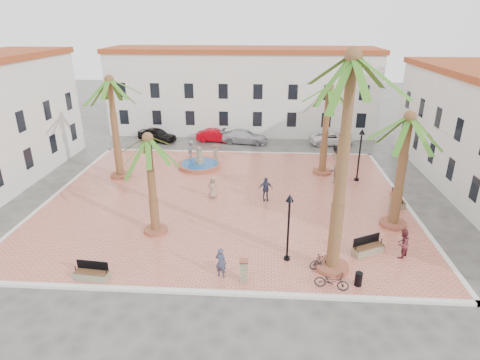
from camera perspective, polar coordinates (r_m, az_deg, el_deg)
The scene contains 35 objects.
ground at distance 29.91m, azimuth -1.91°, elevation -2.80°, with size 120.00×120.00×0.00m, color #56544F.
plaza at distance 29.88m, azimuth -1.92°, elevation -2.66°, with size 26.00×22.00×0.15m, color #DF755F.
kerb_n at distance 40.09m, azimuth -0.42°, elevation 3.93°, with size 26.30×0.30×0.16m, color silver.
kerb_s at distance 20.48m, azimuth -4.94°, elevation -15.62°, with size 26.30×0.30×0.16m, color silver.
kerb_e at distance 31.47m, azimuth 22.40°, elevation -3.09°, with size 0.30×22.30×0.16m, color silver.
kerb_w at distance 33.65m, azimuth -24.54°, elevation -1.83°, with size 0.30×22.30×0.16m, color silver.
building_north at distance 47.71m, azimuth 0.34°, elevation 12.67°, with size 30.40×7.40×9.50m.
fountain at distance 36.00m, azimuth -5.76°, elevation 2.23°, with size 3.76×3.76×1.94m.
palm_nw at distance 33.38m, azimuth -17.95°, elevation 11.91°, with size 5.33×5.33×8.39m.
palm_sw at distance 23.76m, azimuth -12.85°, elevation 4.14°, with size 4.73×4.73×6.41m.
palm_s at distance 18.86m, azimuth 15.48°, elevation 13.40°, with size 5.71×5.71×11.29m.
palm_e at distance 25.65m, azimuth 22.75°, elevation 6.36°, with size 5.49×5.49×7.48m.
palm_ne at distance 33.52m, azimuth 12.41°, elevation 11.29°, with size 5.10×5.10×7.63m.
bench_s at distance 22.34m, azimuth -20.34°, elevation -12.48°, with size 1.84×0.72×0.95m.
bench_se at distance 24.14m, azimuth 17.75°, elevation -9.29°, with size 1.99×1.42×1.02m.
bench_e at distance 30.88m, azimuth 21.52°, elevation -2.74°, with size 0.58×1.83×0.97m.
bench_ne at distance 39.36m, azimuth 13.78°, elevation 3.48°, with size 0.81×2.04×1.05m.
lamppost_s at distance 21.44m, azimuth 6.97°, elevation -5.14°, with size 0.43×0.43×3.96m.
lamppost_e at distance 33.40m, azimuth 16.76°, elevation 4.66°, with size 0.47×0.47×4.36m.
bollard_se at distance 20.65m, azimuth 0.54°, elevation -12.73°, with size 0.45×0.45×1.23m.
bollard_n at distance 37.83m, azimuth -3.47°, elevation 3.96°, with size 0.48×0.48×1.32m.
bollard_e at distance 29.04m, azimuth 20.97°, elevation -3.11°, with size 0.56×0.56×1.52m.
litter_bin at distance 21.37m, azimuth 16.50°, elevation -13.34°, with size 0.38×0.38×0.73m, color black.
cyclist_a at distance 20.91m, azimuth -2.74°, elevation -11.63°, with size 0.61×0.40×1.67m, color #353C54.
bicycle_a at distance 20.76m, azimuth 12.91°, elevation -13.83°, with size 0.59×1.68×0.88m, color black.
cyclist_b at distance 24.13m, azimuth 22.11°, elevation -8.37°, with size 0.83×0.65×1.72m, color maroon.
bicycle_b at distance 22.15m, azimuth 11.61°, elevation -11.17°, with size 0.42×1.50×0.90m, color black.
pedestrian_fountain_a at distance 29.58m, azimuth -3.94°, elevation -1.06°, with size 0.80×0.52×1.65m, color gray.
pedestrian_fountain_b at distance 29.17m, azimuth 3.65°, elevation -1.26°, with size 1.04×0.43×1.78m, color #2E344F.
pedestrian_north at distance 38.37m, azimuth -6.96°, elevation 4.39°, with size 1.12×0.65×1.74m, color #58585D.
pedestrian_east at distance 33.03m, azimuth 13.51°, elevation 0.85°, with size 1.49×0.47×1.61m, color #7A6D5D.
car_black at distance 44.88m, azimuth -11.72°, elevation 6.33°, with size 1.74×4.33×1.48m, color black.
car_red at distance 43.96m, azimuth -3.50°, elevation 6.33°, with size 1.42×4.07×1.34m, color #B3000D.
car_silver at distance 43.32m, azimuth 0.62°, elevation 6.20°, with size 2.00×4.93×1.43m, color #B9B8C2.
car_white at distance 43.99m, azimuth 12.94°, elevation 5.79°, with size 2.14×4.64×1.29m, color white.
Camera 1 is at (2.73, -27.00, 12.58)m, focal length 30.00 mm.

